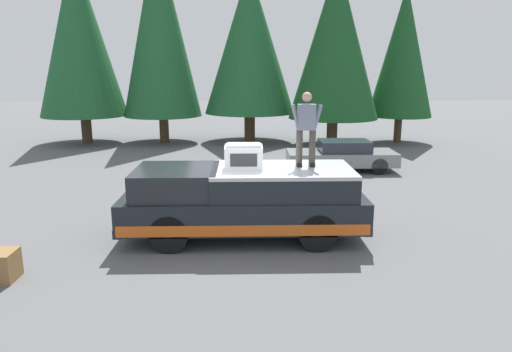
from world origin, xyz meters
TOP-DOWN VIEW (x-y plane):
  - ground_plane at (0.00, 0.00)m, footprint 90.00×90.00m
  - pickup_truck at (0.15, -0.30)m, footprint 2.01×5.54m
  - compressor_unit at (0.11, -0.30)m, footprint 0.65×0.84m
  - person_on_truck_bed at (0.36, -1.73)m, footprint 0.29×0.72m
  - parked_car_grey at (7.32, -4.06)m, footprint 1.64×4.10m
  - wooden_crate at (-1.99, 4.23)m, footprint 0.56×0.56m
  - conifer_far_left at (14.11, -8.41)m, footprint 3.25×3.25m
  - conifer_left at (13.20, -4.77)m, footprint 4.42×4.42m
  - conifer_center_left at (14.73, -0.63)m, footprint 4.70×4.70m
  - conifer_center_right at (14.53, 3.88)m, footprint 4.00×4.00m
  - conifer_right at (14.34, 7.88)m, footprint 4.33×4.33m

SIDE VIEW (x-z plane):
  - ground_plane at x=0.00m, z-range 0.00..0.00m
  - wooden_crate at x=-1.99m, z-range 0.00..0.56m
  - parked_car_grey at x=7.32m, z-range 0.00..1.16m
  - pickup_truck at x=0.15m, z-range 0.05..1.70m
  - compressor_unit at x=0.11m, z-range 1.65..2.21m
  - person_on_truck_bed at x=0.36m, z-range 1.71..3.40m
  - conifer_far_left at x=14.11m, z-range 0.67..8.56m
  - conifer_left at x=13.20m, z-range 0.68..9.51m
  - conifer_center_left at x=14.73m, z-range 0.74..9.55m
  - conifer_right at x=14.34m, z-range 0.70..10.18m
  - conifer_center_right at x=14.53m, z-range 0.68..11.10m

